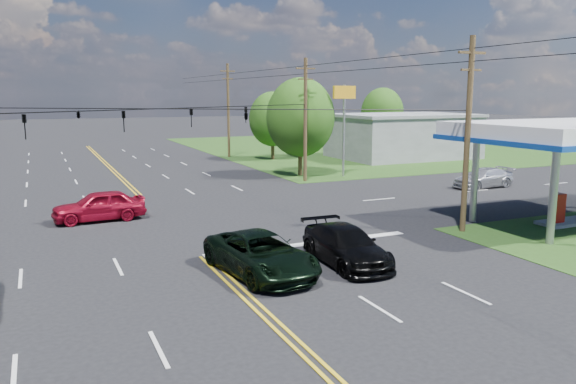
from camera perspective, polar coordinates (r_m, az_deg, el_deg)
name	(u,v)px	position (r m, az deg, el deg)	size (l,w,h in m)	color
ground	(164,219)	(31.62, -12.50, -2.68)	(280.00, 280.00, 0.00)	black
grass_ne	(379,146)	(74.93, 9.24, 4.59)	(46.00, 48.00, 0.03)	#244315
stop_bar	(310,244)	(25.80, 2.23, -5.29)	(10.00, 0.50, 0.02)	silver
retail_ne	(402,137)	(62.07, 11.53, 5.48)	(14.00, 10.00, 4.40)	slate
pole_se	(468,133)	(28.66, 17.79, 5.74)	(1.60, 0.28, 9.50)	#3A2C18
pole_ne	(305,118)	(43.72, 1.77, 7.48)	(1.60, 0.28, 9.50)	#3A2C18
pole_right_far	(228,109)	(61.36, -6.09, 8.35)	(1.60, 0.28, 10.00)	#3A2C18
span_wire_signals	(160,109)	(30.90, -12.91, 8.24)	(26.00, 18.00, 1.13)	black
power_lines	(166,56)	(28.99, -12.31, 13.32)	(26.04, 100.00, 0.64)	black
tree_right_a	(300,117)	(46.86, 1.26, 7.58)	(5.70, 5.70, 8.18)	#3A2C18
tree_right_b	(273,119)	(58.86, -1.58, 7.42)	(4.94, 4.94, 7.09)	#3A2C18
tree_far_r	(382,112)	(72.44, 9.55, 8.01)	(5.32, 5.32, 7.63)	#3A2C18
pickup_dkgreen	(261,254)	(21.39, -2.78, -6.32)	(2.61, 5.65, 1.57)	black
suv_black	(346,245)	(22.80, 5.90, -5.42)	(2.10, 5.18, 1.50)	black
sedan_red	(99,206)	(31.97, -18.65, -1.32)	(1.95, 4.84, 1.65)	maroon
sedan_far	(483,178)	(43.60, 19.21, 1.37)	(1.99, 4.90, 1.42)	#B9B9BE
polesign_ne	(344,106)	(46.45, 5.73, 8.65)	(2.08, 0.41, 7.52)	#A5A5AA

